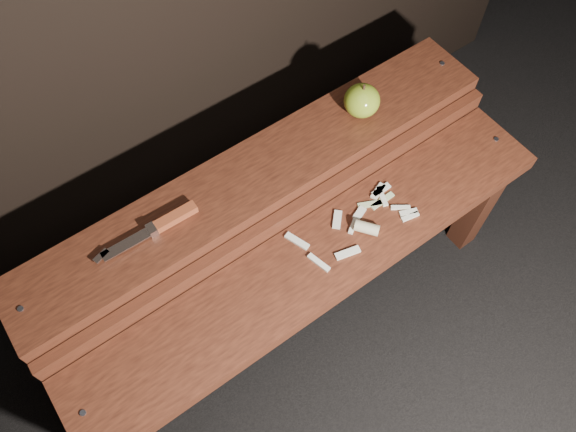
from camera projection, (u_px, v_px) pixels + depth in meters
ground at (300, 309)px, 1.61m from camera, size 60.00×60.00×0.00m
bench_front_tier at (319, 274)px, 1.28m from camera, size 1.20×0.20×0.42m
bench_rear_tier at (262, 192)px, 1.32m from camera, size 1.20×0.21×0.50m
apple at (362, 101)px, 1.30m from camera, size 0.09×0.09×0.09m
knife at (163, 224)px, 1.17m from camera, size 0.24×0.03×0.02m
apple_scraps at (364, 222)px, 1.27m from camera, size 0.29×0.14×0.03m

